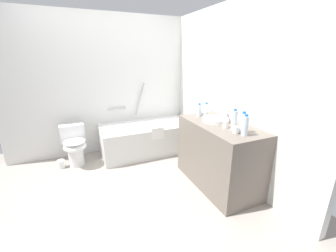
# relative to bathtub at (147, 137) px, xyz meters

# --- Properties ---
(ground_plane) EXTENTS (3.89, 3.89, 0.00)m
(ground_plane) POSITION_rel_bathtub_xyz_m (-0.59, -1.00, -0.28)
(ground_plane) COLOR #9E9389
(wall_back_tiled) EXTENTS (3.29, 0.10, 2.35)m
(wall_back_tiled) POSITION_rel_bathtub_xyz_m (-0.59, 0.43, 0.90)
(wall_back_tiled) COLOR silver
(wall_back_tiled) RESTS_ON ground_plane
(wall_right_mirror) EXTENTS (0.10, 3.15, 2.35)m
(wall_right_mirror) POSITION_rel_bathtub_xyz_m (0.90, -1.00, 0.90)
(wall_right_mirror) COLOR silver
(wall_right_mirror) RESTS_ON ground_plane
(bathtub) EXTENTS (1.58, 0.76, 1.20)m
(bathtub) POSITION_rel_bathtub_xyz_m (0.00, 0.00, 0.00)
(bathtub) COLOR silver
(bathtub) RESTS_ON ground_plane
(toilet) EXTENTS (0.38, 0.53, 0.64)m
(toilet) POSITION_rel_bathtub_xyz_m (-1.20, 0.00, 0.05)
(toilet) COLOR white
(toilet) RESTS_ON ground_plane
(vanity_counter) EXTENTS (0.60, 1.19, 0.86)m
(vanity_counter) POSITION_rel_bathtub_xyz_m (0.55, -1.36, 0.15)
(vanity_counter) COLOR #6B6056
(vanity_counter) RESTS_ON ground_plane
(sink_basin) EXTENTS (0.33, 0.33, 0.05)m
(sink_basin) POSITION_rel_bathtub_xyz_m (0.55, -1.25, 0.61)
(sink_basin) COLOR white
(sink_basin) RESTS_ON vanity_counter
(sink_faucet) EXTENTS (0.11, 0.15, 0.09)m
(sink_faucet) POSITION_rel_bathtub_xyz_m (0.75, -1.25, 0.62)
(sink_faucet) COLOR #A6A6AB
(sink_faucet) RESTS_ON vanity_counter
(water_bottle_0) EXTENTS (0.06, 0.06, 0.25)m
(water_bottle_0) POSITION_rel_bathtub_xyz_m (0.55, -1.61, 0.70)
(water_bottle_0) COLOR silver
(water_bottle_0) RESTS_ON vanity_counter
(water_bottle_1) EXTENTS (0.07, 0.07, 0.24)m
(water_bottle_1) POSITION_rel_bathtub_xyz_m (0.53, -1.80, 0.69)
(water_bottle_1) COLOR silver
(water_bottle_1) RESTS_ON vanity_counter
(water_bottle_2) EXTENTS (0.06, 0.06, 0.21)m
(water_bottle_2) POSITION_rel_bathtub_xyz_m (0.56, -1.02, 0.68)
(water_bottle_2) COLOR silver
(water_bottle_2) RESTS_ON vanity_counter
(water_bottle_3) EXTENTS (0.07, 0.07, 0.24)m
(water_bottle_3) POSITION_rel_bathtub_xyz_m (0.57, -1.73, 0.70)
(water_bottle_3) COLOR silver
(water_bottle_3) RESTS_ON vanity_counter
(water_bottle_4) EXTENTS (0.06, 0.06, 0.19)m
(water_bottle_4) POSITION_rel_bathtub_xyz_m (0.50, -0.93, 0.67)
(water_bottle_4) COLOR silver
(water_bottle_4) RESTS_ON vanity_counter
(drinking_glass_0) EXTENTS (0.06, 0.06, 0.08)m
(drinking_glass_0) POSITION_rel_bathtub_xyz_m (0.49, -1.72, 0.62)
(drinking_glass_0) COLOR white
(drinking_glass_0) RESTS_ON vanity_counter
(drinking_glass_1) EXTENTS (0.07, 0.07, 0.10)m
(drinking_glass_1) POSITION_rel_bathtub_xyz_m (0.56, -0.86, 0.63)
(drinking_glass_1) COLOR white
(drinking_glass_1) RESTS_ON vanity_counter
(drinking_glass_2) EXTENTS (0.07, 0.07, 0.09)m
(drinking_glass_2) POSITION_rel_bathtub_xyz_m (0.51, -1.51, 0.63)
(drinking_glass_2) COLOR white
(drinking_glass_2) RESTS_ON vanity_counter
(toilet_paper_roll) EXTENTS (0.11, 0.11, 0.12)m
(toilet_paper_roll) POSITION_rel_bathtub_xyz_m (-1.42, -0.03, -0.22)
(toilet_paper_roll) COLOR white
(toilet_paper_roll) RESTS_ON ground_plane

